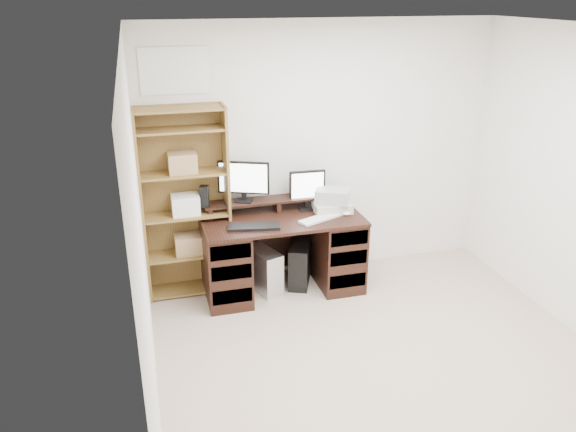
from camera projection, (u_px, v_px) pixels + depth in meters
name	position (u px, v px, depth m)	size (l,w,h in m)	color
room	(415.00, 231.00, 3.71)	(3.54, 4.04, 2.54)	#BCA690
desk	(282.00, 252.00, 5.38)	(1.50, 0.70, 0.75)	black
riser_shelf	(277.00, 201.00, 5.40)	(1.40, 0.22, 0.12)	black
monitor_wide	(244.00, 179.00, 5.24)	(0.46, 0.22, 0.39)	black
monitor_small	(307.00, 188.00, 5.39)	(0.35, 0.14, 0.38)	black
speaker	(204.00, 196.00, 5.15)	(0.08, 0.08, 0.20)	black
keyboard_black	(254.00, 227.00, 5.02)	(0.47, 0.16, 0.03)	black
keyboard_white	(320.00, 219.00, 5.20)	(0.42, 0.13, 0.02)	silver
mouse	(347.00, 214.00, 5.30)	(0.08, 0.05, 0.03)	white
printer	(332.00, 207.00, 5.39)	(0.35, 0.26, 0.09)	#BDB6A5
basket	(332.00, 196.00, 5.35)	(0.32, 0.23, 0.14)	#9FA4AA
tower_silver	(264.00, 270.00, 5.43)	(0.19, 0.42, 0.42)	silver
tower_black	(300.00, 263.00, 5.55)	(0.33, 0.47, 0.43)	black
bookshelf	(185.00, 202.00, 5.16)	(0.80, 0.30, 1.80)	olive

